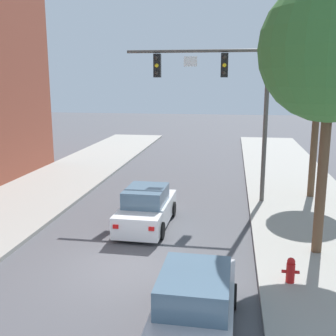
# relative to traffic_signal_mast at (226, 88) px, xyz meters

# --- Properties ---
(ground_plane) EXTENTS (120.00, 120.00, 0.00)m
(ground_plane) POSITION_rel_traffic_signal_mast_xyz_m (-2.79, -7.54, -5.34)
(ground_plane) COLOR #4C4C51
(traffic_signal_mast) EXTENTS (6.43, 0.38, 7.50)m
(traffic_signal_mast) POSITION_rel_traffic_signal_mast_xyz_m (0.00, 0.00, 0.00)
(traffic_signal_mast) COLOR #514C47
(traffic_signal_mast) RESTS_ON sidewalk_right
(car_lead_white) EXTENTS (1.89, 4.27, 1.60)m
(car_lead_white) POSITION_rel_traffic_signal_mast_xyz_m (-2.89, -3.76, -4.61)
(car_lead_white) COLOR silver
(car_lead_white) RESTS_ON ground
(car_following_silver) EXTENTS (1.89, 4.26, 1.60)m
(car_following_silver) POSITION_rel_traffic_signal_mast_xyz_m (-0.35, -10.63, -4.61)
(car_following_silver) COLOR #B7B7BC
(car_following_silver) RESTS_ON ground
(fire_hydrant) EXTENTS (0.48, 0.24, 0.72)m
(fire_hydrant) POSITION_rel_traffic_signal_mast_xyz_m (2.07, -7.96, -4.83)
(fire_hydrant) COLOR red
(fire_hydrant) RESTS_ON sidewalk_right
(street_tree_nearest) EXTENTS (4.38, 4.38, 8.61)m
(street_tree_nearest) POSITION_rel_traffic_signal_mast_xyz_m (3.20, -5.67, 1.21)
(street_tree_nearest) COLOR brown
(street_tree_nearest) RESTS_ON sidewalk_right
(street_tree_second) EXTENTS (2.88, 2.88, 6.77)m
(street_tree_second) POSITION_rel_traffic_signal_mast_xyz_m (4.20, 1.18, 0.09)
(street_tree_second) COLOR brown
(street_tree_second) RESTS_ON sidewalk_right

